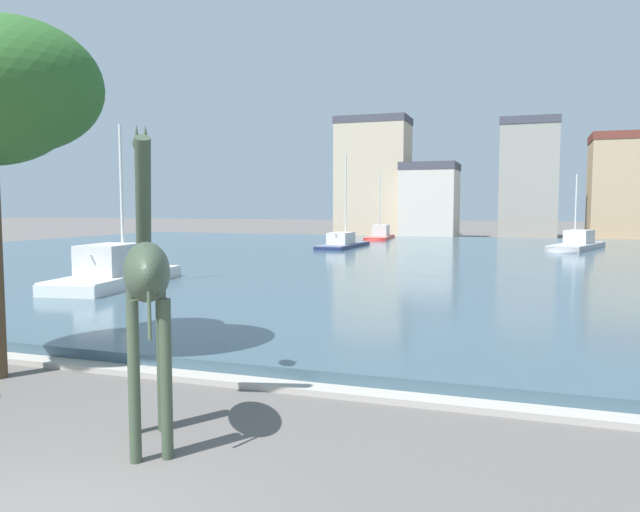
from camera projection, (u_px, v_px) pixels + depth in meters
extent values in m
cube|color=#3D5666|center=(442.00, 260.00, 37.31)|extent=(78.14, 53.71, 0.35)
cube|color=#ADA89E|center=(253.00, 383.00, 11.76)|extent=(78.14, 0.50, 0.12)
cylinder|color=#3D4C38|center=(133.00, 362.00, 9.24)|extent=(0.16, 0.16, 2.22)
cylinder|color=#3D4C38|center=(162.00, 360.00, 9.37)|extent=(0.16, 0.16, 2.22)
cylinder|color=#3D4C38|center=(134.00, 382.00, 8.18)|extent=(0.16, 0.16, 2.22)
cylinder|color=#3D4C38|center=(166.00, 379.00, 8.31)|extent=(0.16, 0.16, 2.22)
ellipsoid|color=#3D4C38|center=(147.00, 272.00, 8.66)|extent=(1.54, 1.77, 0.85)
cylinder|color=#3D4C38|center=(143.00, 198.00, 9.60)|extent=(0.88, 1.08, 1.90)
ellipsoid|color=#3D4C38|center=(141.00, 144.00, 9.98)|extent=(0.54, 0.59, 0.28)
cone|color=#3D4C38|center=(136.00, 130.00, 9.94)|extent=(0.06, 0.06, 0.16)
cone|color=#3D4C38|center=(145.00, 130.00, 9.98)|extent=(0.06, 0.06, 0.16)
cylinder|color=#3D4C38|center=(149.00, 305.00, 7.91)|extent=(0.18, 0.22, 0.90)
cube|color=red|center=(380.00, 239.00, 59.51)|extent=(2.78, 7.78, 0.57)
ellipsoid|color=red|center=(375.00, 241.00, 56.01)|extent=(2.10, 2.83, 0.54)
cube|color=#C7716E|center=(380.00, 236.00, 59.49)|extent=(2.72, 7.62, 0.06)
cube|color=silver|center=(381.00, 230.00, 60.00)|extent=(1.69, 2.79, 1.03)
cylinder|color=silver|center=(379.00, 205.00, 58.69)|extent=(0.12, 0.12, 6.12)
cylinder|color=silver|center=(381.00, 227.00, 60.16)|extent=(0.34, 2.66, 0.08)
cube|color=white|center=(117.00, 284.00, 24.21)|extent=(3.30, 7.36, 0.77)
ellipsoid|color=white|center=(155.00, 275.00, 27.51)|extent=(2.42, 2.75, 0.73)
cube|color=silver|center=(117.00, 274.00, 24.18)|extent=(3.23, 7.21, 0.06)
cube|color=silver|center=(109.00, 259.00, 23.61)|extent=(1.96, 2.69, 1.18)
cylinder|color=silver|center=(122.00, 199.00, 24.46)|extent=(0.12, 0.12, 5.96)
cylinder|color=silver|center=(107.00, 253.00, 23.41)|extent=(0.43, 2.47, 0.08)
cube|color=#939399|center=(577.00, 249.00, 44.69)|extent=(4.58, 8.10, 0.70)
ellipsoid|color=#939399|center=(562.00, 252.00, 41.75)|extent=(2.80, 3.22, 0.67)
cube|color=#B1B1B5|center=(577.00, 244.00, 44.66)|extent=(4.49, 7.93, 0.06)
cube|color=silver|center=(579.00, 237.00, 45.08)|extent=(2.36, 3.08, 0.97)
cylinder|color=silver|center=(576.00, 210.00, 43.99)|extent=(0.12, 0.12, 5.11)
cylinder|color=silver|center=(580.00, 232.00, 45.20)|extent=(0.92, 2.61, 0.08)
cube|color=navy|center=(343.00, 248.00, 46.78)|extent=(2.27, 7.50, 0.58)
ellipsoid|color=navy|center=(357.00, 245.00, 50.09)|extent=(1.96, 2.65, 0.55)
cube|color=slate|center=(343.00, 244.00, 46.75)|extent=(2.23, 7.35, 0.06)
cube|color=silver|center=(341.00, 238.00, 46.19)|extent=(1.54, 2.64, 0.87)
cylinder|color=silver|center=(346.00, 199.00, 47.00)|extent=(0.12, 0.12, 6.89)
cylinder|color=silver|center=(340.00, 233.00, 45.98)|extent=(0.14, 2.61, 0.08)
ellipsoid|color=#2D6028|center=(11.00, 86.00, 11.57)|extent=(3.39, 3.39, 2.54)
ellipsoid|color=#2D6028|center=(9.00, 101.00, 13.09)|extent=(2.26, 2.26, 1.70)
cube|color=#C6B293|center=(373.00, 181.00, 70.21)|extent=(8.03, 5.32, 12.84)
cube|color=#42424C|center=(374.00, 121.00, 69.66)|extent=(8.20, 5.43, 0.80)
cube|color=beige|center=(430.00, 205.00, 66.39)|extent=(5.80, 6.18, 7.37)
cube|color=#42424C|center=(430.00, 167.00, 66.06)|extent=(5.92, 6.31, 0.80)
cube|color=gray|center=(528.00, 183.00, 65.90)|extent=(5.92, 6.58, 12.01)
cube|color=#42424C|center=(530.00, 123.00, 65.39)|extent=(6.03, 6.72, 0.80)
cube|color=tan|center=(620.00, 191.00, 63.29)|extent=(5.90, 6.46, 10.18)
cube|color=brown|center=(622.00, 138.00, 62.85)|extent=(6.02, 6.59, 0.80)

